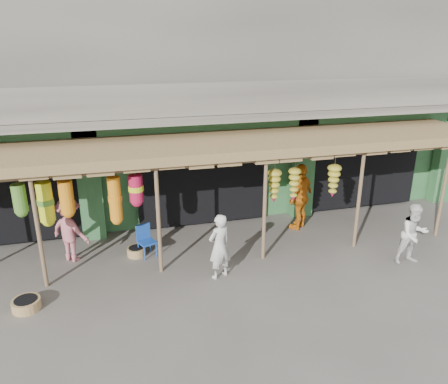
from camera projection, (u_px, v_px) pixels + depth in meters
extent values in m
plane|color=#514C47|center=(222.00, 259.00, 10.68)|extent=(80.00, 80.00, 0.00)
cube|color=gray|center=(181.00, 40.00, 13.52)|extent=(16.00, 6.00, 4.00)
cube|color=#2D6033|center=(184.00, 149.00, 14.85)|extent=(16.00, 5.70, 3.00)
cube|color=gray|center=(205.00, 117.00, 11.09)|extent=(16.00, 0.90, 0.22)
cube|color=gray|center=(208.00, 99.00, 10.55)|extent=(16.00, 0.10, 0.80)
cube|color=#2D6033|center=(202.00, 127.00, 11.57)|extent=(16.00, 0.35, 0.35)
cube|color=black|center=(14.00, 185.00, 11.74)|extent=(3.60, 2.00, 2.50)
cube|color=black|center=(196.00, 171.00, 12.95)|extent=(3.60, 2.00, 2.50)
cube|color=black|center=(347.00, 159.00, 14.15)|extent=(3.60, 2.00, 2.50)
cube|color=#2D6033|center=(90.00, 185.00, 11.31)|extent=(0.60, 0.35, 3.00)
cube|color=#2D6033|center=(303.00, 168.00, 12.75)|extent=(0.60, 0.35, 3.00)
cube|color=#2D6033|center=(445.00, 156.00, 13.93)|extent=(0.60, 0.35, 3.00)
cylinder|color=brown|center=(38.00, 232.00, 9.09)|extent=(0.09, 0.09, 2.60)
cylinder|color=brown|center=(159.00, 220.00, 9.70)|extent=(0.09, 0.09, 2.60)
cylinder|color=brown|center=(265.00, 209.00, 10.30)|extent=(0.09, 0.09, 2.60)
cylinder|color=brown|center=(359.00, 199.00, 10.90)|extent=(0.09, 0.09, 2.60)
cylinder|color=brown|center=(443.00, 191.00, 11.50)|extent=(0.09, 0.09, 2.60)
cylinder|color=brown|center=(213.00, 164.00, 9.59)|extent=(12.90, 0.08, 0.08)
cylinder|color=brown|center=(84.00, 175.00, 9.34)|extent=(5.50, 0.06, 0.06)
cube|color=brown|center=(212.00, 144.00, 10.58)|extent=(14.00, 2.70, 0.22)
cylinder|color=#1947A5|center=(145.00, 254.00, 10.56)|extent=(0.03, 0.03, 0.36)
cylinder|color=#1947A5|center=(156.00, 250.00, 10.75)|extent=(0.03, 0.03, 0.36)
cylinder|color=#1947A5|center=(139.00, 249.00, 10.80)|extent=(0.03, 0.03, 0.36)
cylinder|color=#1947A5|center=(150.00, 245.00, 10.99)|extent=(0.03, 0.03, 0.36)
cube|color=#1947A5|center=(147.00, 242.00, 10.71)|extent=(0.49, 0.49, 0.04)
cube|color=#1947A5|center=(143.00, 232.00, 10.77)|extent=(0.36, 0.18, 0.40)
cylinder|color=olive|center=(26.00, 304.00, 8.71)|extent=(0.61, 0.61, 0.22)
cylinder|color=#997847|center=(136.00, 251.00, 10.83)|extent=(0.51, 0.51, 0.21)
imported|color=beige|center=(219.00, 246.00, 9.65)|extent=(0.66, 0.56, 1.52)
imported|color=silver|center=(414.00, 234.00, 10.27)|extent=(0.74, 0.59, 1.49)
imported|color=orange|center=(301.00, 197.00, 12.10)|extent=(1.15, 1.04, 1.88)
imported|color=#C2666F|center=(70.00, 230.00, 10.38)|extent=(1.17, 1.10, 1.59)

